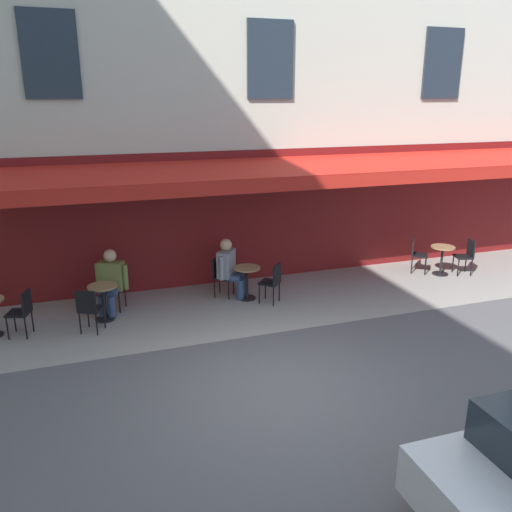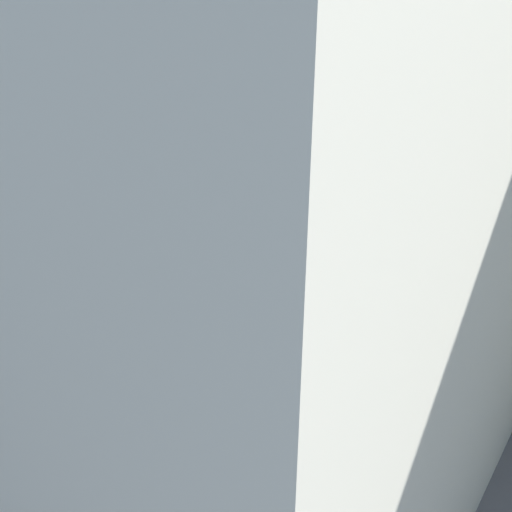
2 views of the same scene
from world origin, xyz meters
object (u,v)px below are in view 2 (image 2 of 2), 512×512
at_px(seated_patron_in_grey, 298,288).
at_px(parked_car_white, 359,201).
at_px(cafe_chair_black_near_door, 375,324).
at_px(cafe_chair_black_corner_left, 497,357).
at_px(cafe_chair_black_under_awning, 413,313).
at_px(cafe_chair_black_facing_street, 159,237).
at_px(cafe_table_mid_terrace, 475,346).
at_px(cafe_chair_black_by_window, 301,297).
at_px(seated_companion_in_olive, 382,316).
at_px(cafe_chair_black_back_row, 288,277).
at_px(cafe_table_near_entrance, 394,320).
at_px(cafe_table_streetside, 293,288).
at_px(cafe_chair_black_corner_right, 170,250).
at_px(cafe_table_far_end, 167,244).
at_px(cafe_chair_black_kerbside, 453,332).

relative_size(seated_patron_in_grey, parked_car_white, 0.32).
bearing_deg(cafe_chair_black_near_door, cafe_chair_black_corner_left, 8.23).
distance_m(cafe_chair_black_under_awning, cafe_chair_black_facing_street, 9.28).
height_order(cafe_table_mid_terrace, cafe_chair_black_by_window, cafe_chair_black_by_window).
bearing_deg(seated_patron_in_grey, parked_car_white, 104.82).
xyz_separation_m(cafe_chair_black_facing_street, parked_car_white, (4.15, 7.27, 0.16)).
bearing_deg(cafe_table_mid_terrace, cafe_chair_black_corner_left, -21.69).
bearing_deg(seated_companion_in_olive, cafe_chair_black_corner_left, 4.65).
bearing_deg(cafe_chair_black_under_awning, cafe_chair_black_back_row, -175.58).
xyz_separation_m(cafe_table_mid_terrace, cafe_chair_black_by_window, (-4.71, -0.63, 0.06)).
bearing_deg(cafe_chair_black_under_awning, parked_car_white, 127.26).
xyz_separation_m(cafe_table_near_entrance, seated_patron_in_grey, (-2.79, -0.41, 0.23)).
bearing_deg(cafe_table_streetside, cafe_chair_black_facing_street, 178.19).
bearing_deg(cafe_table_mid_terrace, cafe_chair_black_back_row, 178.33).
distance_m(cafe_table_near_entrance, cafe_chair_black_corner_left, 2.69).
bearing_deg(cafe_chair_black_facing_street, cafe_chair_black_back_row, 2.66).
relative_size(cafe_chair_black_corner_right, seated_patron_in_grey, 0.66).
xyz_separation_m(cafe_chair_black_under_awning, cafe_chair_black_corner_right, (-8.15, -1.10, 0.00)).
bearing_deg(cafe_chair_black_under_awning, cafe_table_far_end, -175.18).
xyz_separation_m(cafe_table_near_entrance, seated_companion_in_olive, (-0.18, -0.37, 0.23)).
relative_size(cafe_chair_black_near_door, seated_patron_in_grey, 0.66).
xyz_separation_m(cafe_chair_black_by_window, cafe_chair_black_facing_street, (-6.37, 0.55, 0.00)).
xyz_separation_m(cafe_chair_black_corner_left, cafe_chair_black_facing_street, (-11.66, 0.15, 0.00)).
height_order(cafe_chair_black_under_awning, cafe_table_far_end, cafe_chair_black_under_awning).
bearing_deg(parked_car_white, cafe_chair_black_near_door, -59.94).
distance_m(cafe_chair_black_near_door, cafe_chair_black_facing_street, 8.72).
bearing_deg(cafe_chair_black_near_door, cafe_chair_black_under_awning, 63.14).
height_order(cafe_table_mid_terrace, cafe_table_far_end, same).
bearing_deg(cafe_chair_black_corner_left, cafe_table_far_end, -179.83).
height_order(cafe_chair_black_corner_left, seated_companion_in_olive, seated_companion_in_olive).
bearing_deg(seated_patron_in_grey, cafe_table_streetside, 144.89).
distance_m(cafe_table_near_entrance, cafe_chair_black_kerbside, 1.52).
bearing_deg(cafe_chair_black_under_awning, cafe_chair_black_kerbside, -13.35).
bearing_deg(cafe_chair_black_facing_street, cafe_chair_black_near_door, -3.80).
relative_size(cafe_table_near_entrance, parked_car_white, 0.17).
bearing_deg(seated_companion_in_olive, cafe_chair_black_kerbside, 21.15).
bearing_deg(parked_car_white, cafe_chair_black_under_awning, -52.74).
bearing_deg(cafe_table_near_entrance, seated_companion_in_olive, -116.22).
xyz_separation_m(cafe_chair_black_facing_street, seated_companion_in_olive, (8.79, -0.38, 0.18)).
distance_m(seated_patron_in_grey, seated_companion_in_olive, 2.60).
bearing_deg(parked_car_white, seated_patron_in_grey, -75.18).
relative_size(cafe_chair_black_under_awning, seated_patron_in_grey, 0.66).
bearing_deg(cafe_table_near_entrance, cafe_table_streetside, -176.82).
bearing_deg(cafe_chair_black_near_door, cafe_chair_black_kerbside, 25.46).
height_order(cafe_table_mid_terrace, seated_companion_in_olive, seated_companion_in_olive).
bearing_deg(cafe_table_streetside, cafe_table_far_end, 179.96).
distance_m(cafe_chair_black_corner_left, cafe_table_far_end, 11.05).
relative_size(cafe_chair_black_under_awning, seated_companion_in_olive, 0.67).
bearing_deg(cafe_chair_black_corner_left, cafe_chair_black_corner_right, -177.80).
xyz_separation_m(cafe_chair_black_under_awning, cafe_table_mid_terrace, (1.81, -0.47, -0.06)).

